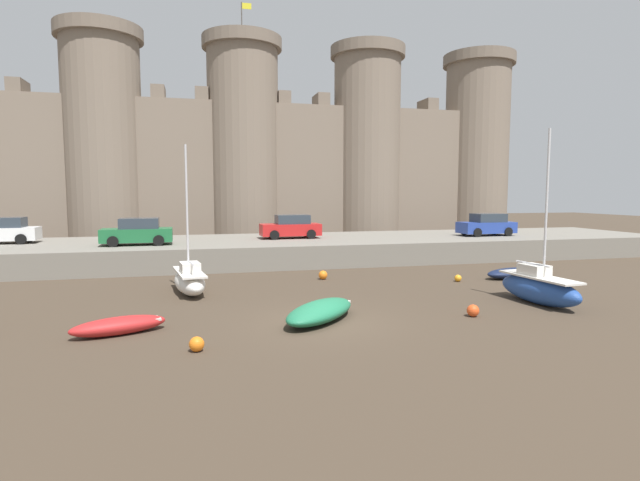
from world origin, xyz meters
name	(u,v)px	position (x,y,z in m)	size (l,w,h in m)	color
ground_plane	(322,322)	(0.00, 0.00, 0.00)	(160.00, 160.00, 0.00)	#423528
quay_road	(262,250)	(0.00, 16.65, 0.71)	(58.25, 10.00, 1.41)	slate
castle	(244,152)	(0.00, 28.33, 8.19)	(53.15, 6.90, 20.97)	#7A6B5B
sailboat_near_channel_right	(189,280)	(-4.62, 6.37, 0.61)	(1.85, 4.31, 6.73)	silver
rowboat_foreground_left	(320,311)	(-0.03, 0.16, 0.36)	(3.81, 3.97, 0.68)	#1E6B47
rowboat_foreground_centre	(119,325)	(-6.77, 0.06, 0.30)	(3.11, 1.83, 0.58)	red
rowboat_midflat_left	(513,273)	(12.12, 6.23, 0.30)	(3.39, 1.73, 0.56)	#141E3D
sailboat_near_channel_left	(539,287)	(9.39, 0.65, 0.68)	(1.61, 4.32, 7.11)	#234793
mooring_buoy_mid_mud	(458,278)	(8.76, 6.06, 0.18)	(0.36, 0.36, 0.36)	orange
mooring_buoy_off_centre	(473,311)	(5.59, -0.64, 0.23)	(0.45, 0.45, 0.45)	#E04C1E
mooring_buoy_near_shore	(323,275)	(2.18, 8.38, 0.23)	(0.47, 0.47, 0.47)	orange
mooring_buoy_near_channel	(197,344)	(-4.34, -2.35, 0.22)	(0.44, 0.44, 0.44)	orange
car_quay_centre_east	(138,232)	(-7.69, 14.91, 2.19)	(4.14, 1.96, 1.62)	#1E6638
car_quay_west	(487,225)	(16.46, 15.64, 2.19)	(4.14, 1.96, 1.62)	#263F99
car_quay_centre_west	(291,227)	(2.11, 17.06, 2.19)	(4.14, 1.96, 1.62)	red
car_quay_east	(3,231)	(-15.92, 17.84, 2.19)	(4.14, 1.96, 1.62)	silver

